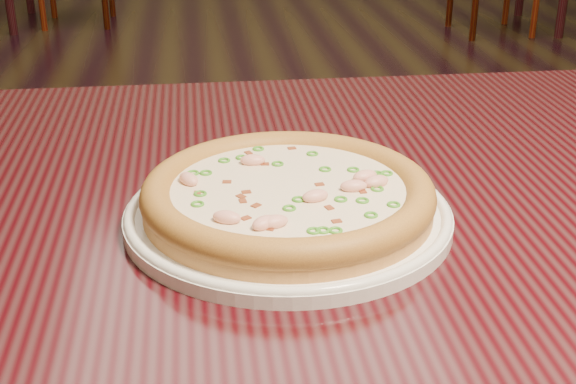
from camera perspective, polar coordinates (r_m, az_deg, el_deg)
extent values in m
cube|color=black|center=(0.80, 8.11, -1.36)|extent=(1.20, 0.80, 0.04)
cylinder|color=white|center=(0.72, 0.00, -1.73)|extent=(0.29, 0.29, 0.01)
torus|color=white|center=(0.72, 0.00, -1.30)|extent=(0.29, 0.29, 0.01)
cylinder|color=#C68142|center=(0.72, 0.00, -0.65)|extent=(0.26, 0.26, 0.02)
torus|color=#B27F2C|center=(0.71, 0.00, 0.00)|extent=(0.26, 0.26, 0.03)
cylinder|color=beige|center=(0.71, 0.00, 0.18)|extent=(0.21, 0.21, 0.00)
ellipsoid|color=#F2B29E|center=(0.64, -1.68, -2.20)|extent=(0.03, 0.03, 0.01)
ellipsoid|color=#F2B29E|center=(0.65, -4.37, -1.81)|extent=(0.03, 0.02, 0.01)
ellipsoid|color=#F2B29E|center=(0.73, 5.49, 1.13)|extent=(0.03, 0.02, 0.01)
ellipsoid|color=#F2B29E|center=(0.73, -7.08, 0.92)|extent=(0.02, 0.03, 0.01)
ellipsoid|color=#F2B29E|center=(0.72, 6.31, 0.74)|extent=(0.03, 0.02, 0.01)
ellipsoid|color=#F2B29E|center=(0.71, 4.68, 0.42)|extent=(0.02, 0.01, 0.01)
ellipsoid|color=#F2B29E|center=(0.69, 1.95, -0.29)|extent=(0.03, 0.02, 0.01)
ellipsoid|color=#F2B29E|center=(0.64, -1.01, -2.14)|extent=(0.03, 0.02, 0.01)
ellipsoid|color=#F2B29E|center=(0.76, -2.53, 2.28)|extent=(0.03, 0.02, 0.01)
cube|color=maroon|center=(0.69, -3.23, -0.70)|extent=(0.01, 0.01, 0.00)
cube|color=maroon|center=(0.66, -3.01, -1.94)|extent=(0.01, 0.01, 0.00)
cube|color=maroon|center=(0.79, -2.83, 2.74)|extent=(0.01, 0.01, 0.00)
cube|color=maroon|center=(0.72, 2.26, 0.48)|extent=(0.01, 0.01, 0.00)
cube|color=maroon|center=(0.67, 2.95, -1.19)|extent=(0.01, 0.01, 0.00)
cube|color=maroon|center=(0.69, -3.37, -0.38)|extent=(0.01, 0.01, 0.00)
cube|color=maroon|center=(0.72, -4.36, 0.66)|extent=(0.01, 0.01, 0.00)
cube|color=maroon|center=(0.76, -1.65, 1.94)|extent=(0.01, 0.01, 0.00)
cube|color=maroon|center=(0.68, -2.29, -1.03)|extent=(0.01, 0.01, 0.00)
cube|color=maroon|center=(0.70, -6.46, -0.14)|extent=(0.01, 0.01, 0.00)
cube|color=maroon|center=(0.71, 5.32, -0.03)|extent=(0.01, 0.01, 0.00)
cube|color=maroon|center=(0.70, -2.98, -0.07)|extent=(0.01, 0.01, 0.00)
cube|color=maroon|center=(0.65, 3.48, -2.16)|extent=(0.01, 0.01, 0.00)
cube|color=maroon|center=(0.64, -1.22, -2.67)|extent=(0.01, 0.01, 0.00)
cube|color=maroon|center=(0.80, 0.28, 3.07)|extent=(0.01, 0.01, 0.00)
torus|color=#3C8C20|center=(0.70, -6.26, -0.13)|extent=(0.02, 0.02, 0.00)
torus|color=#3C8C20|center=(0.75, 2.65, 1.62)|extent=(0.02, 0.02, 0.00)
torus|color=#3C8C20|center=(0.74, 6.35, 1.29)|extent=(0.02, 0.02, 0.00)
torus|color=#3C8C20|center=(0.75, -6.77, 1.34)|extent=(0.01, 0.01, 0.00)
torus|color=#3C8C20|center=(0.69, 5.31, -0.62)|extent=(0.02, 0.02, 0.00)
torus|color=#3C8C20|center=(0.80, -2.13, 3.08)|extent=(0.02, 0.02, 0.00)
torus|color=#3C8C20|center=(0.71, 6.37, 0.21)|extent=(0.01, 0.01, 0.00)
torus|color=#3C8C20|center=(0.69, 3.77, -0.53)|extent=(0.02, 0.02, 0.00)
torus|color=#3C8C20|center=(0.78, 1.74, 2.73)|extent=(0.02, 0.02, 0.00)
torus|color=#3C8C20|center=(0.74, 7.03, 1.32)|extent=(0.01, 0.01, 0.00)
torus|color=#3C8C20|center=(0.77, -4.57, 2.24)|extent=(0.02, 0.02, 0.00)
torus|color=#3C8C20|center=(0.63, 1.84, -2.79)|extent=(0.01, 0.01, 0.00)
torus|color=#3C8C20|center=(0.74, -5.86, 1.35)|extent=(0.02, 0.02, 0.00)
torus|color=#3C8C20|center=(0.68, 7.52, -0.90)|extent=(0.02, 0.02, 0.00)
torus|color=#3C8C20|center=(0.64, 2.50, -2.75)|extent=(0.02, 0.02, 0.00)
torus|color=#3C8C20|center=(0.66, 5.92, -1.65)|extent=(0.02, 0.02, 0.00)
torus|color=#3C8C20|center=(0.68, -6.46, -0.87)|extent=(0.01, 0.01, 0.00)
torus|color=#3C8C20|center=(0.64, 3.40, -2.76)|extent=(0.01, 0.01, 0.00)
torus|color=#3C8C20|center=(0.67, 0.09, -1.17)|extent=(0.02, 0.02, 0.00)
torus|color=#3C8C20|center=(0.78, -3.33, 2.45)|extent=(0.01, 0.01, 0.00)
torus|color=#3C8C20|center=(0.76, -0.74, 2.01)|extent=(0.01, 0.01, 0.00)
torus|color=#3C8C20|center=(0.69, 0.75, -0.54)|extent=(0.01, 0.01, 0.00)
torus|color=#3C8C20|center=(0.74, 6.29, 1.14)|extent=(0.02, 0.02, 0.00)
torus|color=#3C8C20|center=(0.75, 4.66, 1.58)|extent=(0.02, 0.02, 0.00)
cylinder|color=#530F0A|center=(4.77, 17.25, 12.84)|extent=(0.04, 0.04, 0.41)
cylinder|color=#530F0A|center=(4.62, 13.18, 12.92)|extent=(0.04, 0.04, 0.41)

